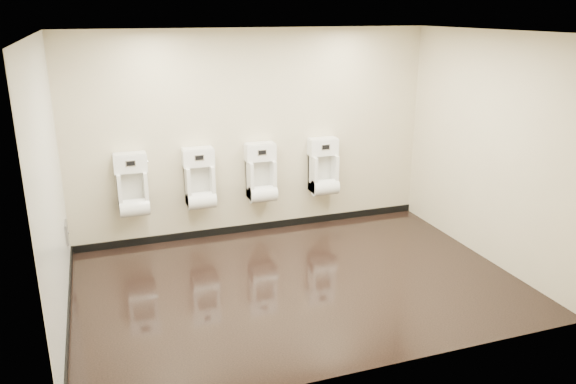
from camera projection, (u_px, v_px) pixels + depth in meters
The scene contains 14 objects.
ground at pixel (298, 283), 6.50m from camera, with size 5.00×3.50×0.00m, color black.
ceiling at pixel (299, 32), 5.63m from camera, with size 5.00×3.50×0.00m, color silver.
back_wall at pixel (254, 134), 7.64m from camera, with size 5.00×0.02×2.80m, color beige.
front_wall at pixel (374, 222), 4.50m from camera, with size 5.00×0.02×2.80m, color beige.
left_wall at pixel (50, 190), 5.29m from camera, with size 0.02×3.50×2.80m, color beige.
right_wall at pixel (490, 149), 6.85m from camera, with size 0.02×3.50×2.80m, color beige.
tile_overlay_left at pixel (50, 190), 5.29m from camera, with size 0.01×3.50×2.80m, color white.
skirting_back at pixel (256, 227), 8.05m from camera, with size 5.00×0.02×0.10m, color black.
skirting_left at pixel (69, 316), 5.71m from camera, with size 0.02×3.50×0.10m, color black.
access_panel at pixel (67, 233), 6.65m from camera, with size 0.04×0.25×0.25m.
urinal_0 at pixel (133, 189), 7.17m from camera, with size 0.42×0.32×0.79m.
urinal_1 at pixel (200, 183), 7.44m from camera, with size 0.42×0.32×0.79m.
urinal_2 at pixel (261, 177), 7.71m from camera, with size 0.42×0.32×0.79m.
urinal_3 at pixel (324, 171), 8.00m from camera, with size 0.42×0.32×0.79m.
Camera 1 is at (-2.03, -5.49, 3.02)m, focal length 35.00 mm.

